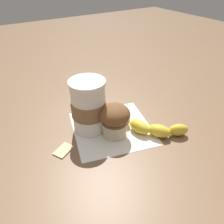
{
  "coord_description": "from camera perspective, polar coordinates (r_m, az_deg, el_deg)",
  "views": [
    {
      "loc": [
        -0.27,
        -0.42,
        0.4
      ],
      "look_at": [
        0.0,
        0.0,
        0.06
      ],
      "focal_mm": 35.0,
      "sensor_mm": 36.0,
      "label": 1
    }
  ],
  "objects": [
    {
      "name": "ground_plane",
      "position": [
        0.64,
        -0.0,
        -4.19
      ],
      "size": [
        3.0,
        3.0,
        0.0
      ],
      "primitive_type": "plane",
      "color": "brown"
    },
    {
      "name": "paper_napkin",
      "position": [
        0.64,
        -0.0,
        -4.14
      ],
      "size": [
        0.27,
        0.27,
        0.0
      ],
      "primitive_type": "cube",
      "rotation": [
        0.0,
        0.0,
        -0.27
      ],
      "color": "white",
      "rests_on": "ground_plane"
    },
    {
      "name": "coffee_cup",
      "position": [
        0.6,
        -6.13,
        1.54
      ],
      "size": [
        0.1,
        0.1,
        0.15
      ],
      "color": "white",
      "rests_on": "paper_napkin"
    },
    {
      "name": "muffin",
      "position": [
        0.59,
        0.68,
        -1.82
      ],
      "size": [
        0.08,
        0.08,
        0.09
      ],
      "color": "beige",
      "rests_on": "paper_napkin"
    },
    {
      "name": "banana",
      "position": [
        0.62,
        9.85,
        -3.84
      ],
      "size": [
        0.14,
        0.18,
        0.03
      ],
      "color": "gold",
      "rests_on": "paper_napkin"
    },
    {
      "name": "sugar_packet",
      "position": [
        0.58,
        -12.59,
        -9.6
      ],
      "size": [
        0.06,
        0.05,
        0.01
      ],
      "primitive_type": "cube",
      "rotation": [
        0.0,
        0.0,
        3.65
      ],
      "color": "#E0B27F",
      "rests_on": "ground_plane"
    }
  ]
}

